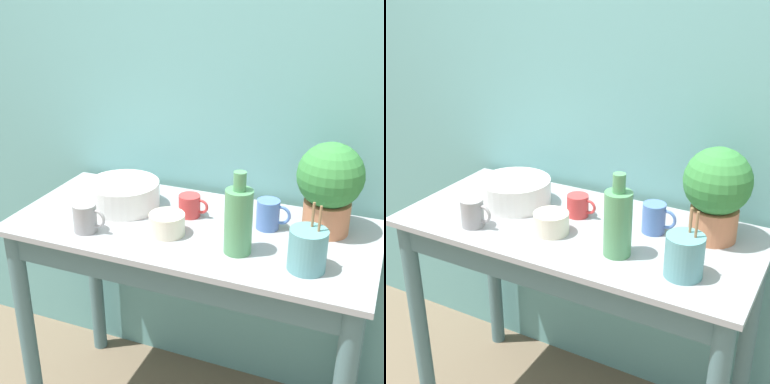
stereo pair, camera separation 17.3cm
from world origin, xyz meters
The scene contains 10 objects.
wall_back centered at (0.00, 0.62, 1.20)m, with size 6.00×0.05×2.40m.
counter_table centered at (0.00, 0.26, 0.65)m, with size 1.21×0.56×0.85m.
potted_plant centered at (0.42, 0.41, 1.01)m, with size 0.21×0.21×0.30m.
bowl_wash_large centered at (-0.28, 0.33, 0.89)m, with size 0.26×0.26×0.09m.
bottle_tall centered at (0.19, 0.17, 0.95)m, with size 0.08×0.08×0.26m.
mug_blue centered at (0.24, 0.36, 0.90)m, with size 0.11×0.08×0.10m.
mug_grey centered at (-0.30, 0.11, 0.89)m, with size 0.11×0.08×0.09m.
mug_red centered at (-0.03, 0.34, 0.88)m, with size 0.11×0.07×0.08m.
bowl_small_cream centered at (-0.05, 0.19, 0.88)m, with size 0.12×0.12×0.07m.
utensil_cup centered at (0.41, 0.15, 0.91)m, with size 0.11×0.11×0.20m.
Camera 1 is at (0.60, -1.19, 1.65)m, focal length 50.00 mm.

